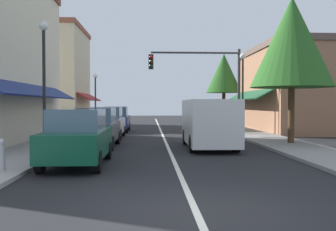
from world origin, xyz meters
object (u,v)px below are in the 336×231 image
(parked_car_nearest_left, at_px, (78,138))
(parked_car_far_left, at_px, (116,119))
(street_lamp_right_mid, at_px, (243,81))
(fire_hydrant, at_px, (1,155))
(parked_car_second_left, at_px, (97,128))
(street_lamp_left_far, at_px, (95,91))
(street_lamp_left_near, at_px, (44,66))
(tree_right_near, at_px, (292,42))
(tree_right_far, at_px, (224,73))
(parked_car_third_left, at_px, (108,123))
(traffic_signal_mast_arm, at_px, (206,75))
(van_in_lane, at_px, (209,122))

(parked_car_nearest_left, height_order, parked_car_far_left, same)
(parked_car_far_left, relative_size, street_lamp_right_mid, 0.81)
(street_lamp_right_mid, distance_m, fire_hydrant, 16.02)
(parked_car_second_left, height_order, street_lamp_left_far, street_lamp_left_far)
(street_lamp_left_near, xyz_separation_m, tree_right_near, (10.75, 2.34, 1.37))
(street_lamp_right_mid, distance_m, tree_right_far, 10.43)
(parked_car_nearest_left, height_order, tree_right_near, tree_right_near)
(parked_car_far_left, bearing_deg, fire_hydrant, -96.04)
(parked_car_third_left, distance_m, tree_right_near, 10.71)
(traffic_signal_mast_arm, relative_size, tree_right_near, 0.83)
(street_lamp_right_mid, bearing_deg, tree_right_far, 85.12)
(parked_car_second_left, distance_m, traffic_signal_mast_arm, 9.20)
(parked_car_nearest_left, xyz_separation_m, tree_right_near, (8.87, 5.47, 3.93))
(parked_car_third_left, bearing_deg, van_in_lane, -45.44)
(street_lamp_left_near, relative_size, tree_right_near, 0.74)
(parked_car_third_left, bearing_deg, tree_right_far, 52.71)
(parked_car_second_left, bearing_deg, van_in_lane, -5.43)
(street_lamp_left_near, bearing_deg, fire_hydrant, -89.01)
(van_in_lane, distance_m, street_lamp_right_mid, 7.43)
(parked_car_far_left, bearing_deg, traffic_signal_mast_arm, -27.96)
(parked_car_far_left, height_order, traffic_signal_mast_arm, traffic_signal_mast_arm)
(parked_car_far_left, relative_size, street_lamp_left_near, 0.79)
(traffic_signal_mast_arm, height_order, fire_hydrant, traffic_signal_mast_arm)
(tree_right_far, height_order, fire_hydrant, tree_right_far)
(parked_car_third_left, distance_m, street_lamp_left_far, 9.40)
(street_lamp_left_near, bearing_deg, traffic_signal_mast_arm, 47.79)
(parked_car_nearest_left, bearing_deg, traffic_signal_mast_arm, 63.57)
(street_lamp_left_near, bearing_deg, tree_right_near, 12.28)
(traffic_signal_mast_arm, bearing_deg, parked_car_second_left, -132.54)
(street_lamp_left_far, bearing_deg, tree_right_near, -50.32)
(van_in_lane, height_order, tree_right_far, tree_right_far)
(parked_car_second_left, xyz_separation_m, traffic_signal_mast_arm, (5.91, 6.45, 2.86))
(parked_car_third_left, bearing_deg, street_lamp_right_mid, 9.19)
(street_lamp_right_mid, bearing_deg, parked_car_nearest_left, -125.91)
(street_lamp_right_mid, relative_size, tree_right_far, 0.79)
(parked_car_third_left, distance_m, fire_hydrant, 11.30)
(parked_car_far_left, height_order, street_lamp_left_near, street_lamp_left_near)
(fire_hydrant, bearing_deg, parked_car_nearest_left, 38.83)
(street_lamp_left_far, distance_m, tree_right_far, 11.32)
(parked_car_second_left, relative_size, street_lamp_right_mid, 0.82)
(street_lamp_left_near, height_order, tree_right_far, tree_right_far)
(van_in_lane, height_order, tree_right_near, tree_right_near)
(parked_car_second_left, xyz_separation_m, fire_hydrant, (-1.68, -6.60, -0.33))
(van_in_lane, relative_size, tree_right_far, 0.81)
(parked_car_nearest_left, height_order, street_lamp_left_far, street_lamp_left_far)
(parked_car_far_left, xyz_separation_m, traffic_signal_mast_arm, (5.87, -3.12, 2.86))
(van_in_lane, bearing_deg, street_lamp_right_mid, 64.59)
(van_in_lane, relative_size, street_lamp_right_mid, 1.03)
(parked_car_third_left, relative_size, traffic_signal_mast_arm, 0.71)
(parked_car_far_left, bearing_deg, tree_right_near, -45.89)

